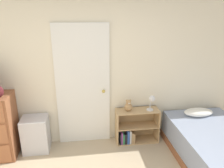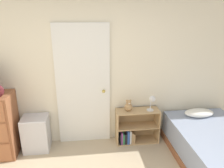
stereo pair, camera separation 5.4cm
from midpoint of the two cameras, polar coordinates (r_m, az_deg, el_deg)
The scene contains 7 objects.
wall_back at distance 3.67m, azimuth -4.77°, elevation 3.28°, with size 10.00×0.06×2.55m.
door_closed at distance 3.69m, azimuth -7.99°, elevation -0.65°, with size 0.90×0.09×2.07m.
storage_bin at distance 3.94m, azimuth -19.63°, elevation -12.22°, with size 0.41×0.36×0.59m.
bookshelf at distance 3.99m, azimuth 5.25°, elevation -11.46°, with size 0.75×0.29×0.61m.
teddy_bear at distance 3.76m, azimuth 3.90°, elevation -5.73°, with size 0.14×0.14×0.21m.
desk_lamp at distance 3.77m, azimuth 9.94°, elevation -4.15°, with size 0.13×0.13×0.27m.
bed at distance 3.78m, azimuth 25.63°, elevation -15.22°, with size 1.14×1.89×0.61m.
Camera 1 is at (-0.20, -1.53, 2.26)m, focal length 35.00 mm.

